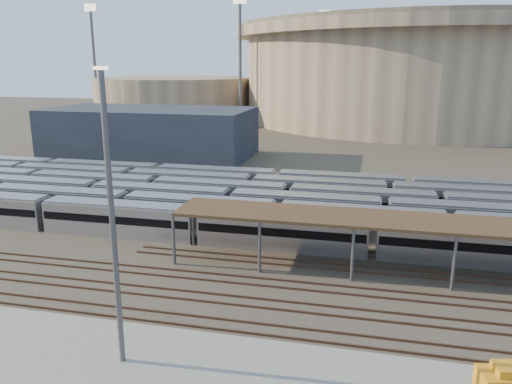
{
  "coord_description": "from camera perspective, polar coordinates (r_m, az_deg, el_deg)",
  "views": [
    {
      "loc": [
        10.16,
        -41.41,
        19.24
      ],
      "look_at": [
        -2.26,
        12.0,
        4.95
      ],
      "focal_mm": 35.0,
      "sensor_mm": 36.0,
      "label": 1
    }
  ],
  "objects": [
    {
      "name": "floodlight_3",
      "position": [
        202.42,
        7.63,
        14.88
      ],
      "size": [
        4.0,
        1.0,
        38.4
      ],
      "color": "#515256",
      "rests_on": "ground"
    },
    {
      "name": "floodlight_1",
      "position": [
        187.38,
        -18.01,
        14.35
      ],
      "size": [
        4.0,
        1.0,
        38.4
      ],
      "color": "#515256",
      "rests_on": "ground"
    },
    {
      "name": "inspection_shed",
      "position": [
        49.05,
        26.48,
        -3.88
      ],
      "size": [
        60.3,
        6.0,
        5.3
      ],
      "color": "#515256",
      "rests_on": "ground"
    },
    {
      "name": "ground",
      "position": [
        46.78,
        -0.64,
        -9.68
      ],
      "size": [
        420.0,
        420.0,
        0.0
      ],
      "primitive_type": "plane",
      "color": "#383026",
      "rests_on": "ground"
    },
    {
      "name": "empty_tracks",
      "position": [
        42.37,
        -2.28,
        -12.27
      ],
      "size": [
        170.0,
        9.62,
        0.18
      ],
      "color": "#4C3323",
      "rests_on": "ground"
    },
    {
      "name": "yard_light_pole",
      "position": [
        31.78,
        -16.09,
        -3.46
      ],
      "size": [
        0.82,
        0.36,
        18.83
      ],
      "color": "#515256",
      "rests_on": "apron"
    },
    {
      "name": "service_building",
      "position": [
        107.41,
        -11.99,
        6.67
      ],
      "size": [
        42.0,
        20.0,
        10.0
      ],
      "primitive_type": "cube",
      "color": "#1E232D",
      "rests_on": "ground"
    },
    {
      "name": "apron",
      "position": [
        35.96,
        -14.89,
        -18.09
      ],
      "size": [
        50.0,
        9.0,
        0.2
      ],
      "primitive_type": "cube",
      "color": "gray",
      "rests_on": "ground"
    },
    {
      "name": "secondary_arena",
      "position": [
        185.62,
        -9.31,
        10.64
      ],
      "size": [
        56.0,
        56.0,
        14.0
      ],
      "primitive_type": "cylinder",
      "color": "gray",
      "rests_on": "ground"
    },
    {
      "name": "stadium",
      "position": [
        182.04,
        18.25,
        13.03
      ],
      "size": [
        124.0,
        124.0,
        32.5
      ],
      "color": "gray",
      "rests_on": "ground"
    },
    {
      "name": "subway_trains",
      "position": [
        63.96,
        -0.12,
        -1.22
      ],
      "size": [
        120.07,
        23.9,
        3.6
      ],
      "color": "#AFB0B4",
      "rests_on": "ground"
    },
    {
      "name": "floodlight_0",
      "position": [
        156.65,
        -1.83,
        15.11
      ],
      "size": [
        4.0,
        1.0,
        38.4
      ],
      "color": "#515256",
      "rests_on": "ground"
    }
  ]
}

